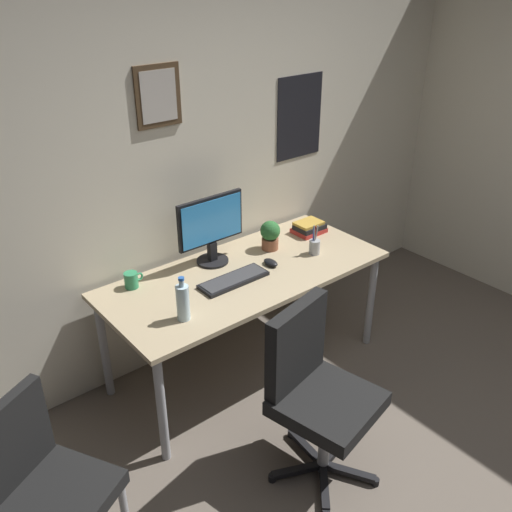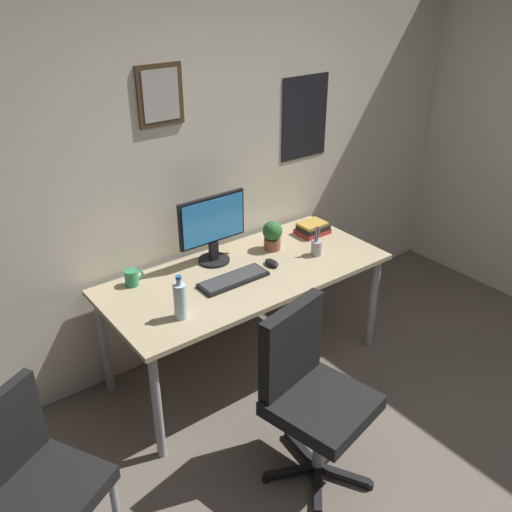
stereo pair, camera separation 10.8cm
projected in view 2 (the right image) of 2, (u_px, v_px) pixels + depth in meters
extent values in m
cube|color=beige|center=(215.00, 157.00, 3.52)|extent=(4.40, 0.08, 2.60)
cube|color=#4C3823|center=(160.00, 95.00, 3.08)|extent=(0.28, 0.02, 0.34)
cube|color=beige|center=(161.00, 95.00, 3.07)|extent=(0.22, 0.00, 0.28)
cube|color=black|center=(305.00, 117.00, 3.80)|extent=(0.40, 0.01, 0.56)
cube|color=tan|center=(246.00, 274.00, 3.41)|extent=(1.77, 0.79, 0.03)
cylinder|color=#9EA0A5|center=(157.00, 407.00, 2.90)|extent=(0.05, 0.05, 0.69)
cylinder|color=#9EA0A5|center=(373.00, 303.00, 3.78)|extent=(0.05, 0.05, 0.69)
cylinder|color=#9EA0A5|center=(104.00, 345.00, 3.37)|extent=(0.05, 0.05, 0.69)
cylinder|color=#9EA0A5|center=(308.00, 265.00, 4.25)|extent=(0.05, 0.05, 0.69)
cube|color=black|center=(322.00, 405.00, 2.75)|extent=(0.55, 0.55, 0.08)
cube|color=black|center=(291.00, 346.00, 2.74)|extent=(0.43, 0.16, 0.45)
cylinder|color=#9EA0A5|center=(319.00, 442.00, 2.86)|extent=(0.07, 0.07, 0.42)
cube|color=black|center=(332.00, 451.00, 3.04)|extent=(0.28, 0.10, 0.03)
cylinder|color=black|center=(346.00, 438.00, 3.14)|extent=(0.05, 0.05, 0.04)
cube|color=black|center=(302.00, 449.00, 3.05)|extent=(0.07, 0.28, 0.03)
cylinder|color=black|center=(288.00, 434.00, 3.16)|extent=(0.05, 0.05, 0.04)
cube|color=black|center=(292.00, 471.00, 2.92)|extent=(0.27, 0.15, 0.03)
cylinder|color=black|center=(266.00, 478.00, 2.90)|extent=(0.05, 0.05, 0.04)
cube|color=black|center=(318.00, 488.00, 2.82)|extent=(0.22, 0.23, 0.03)
cube|color=black|center=(343.00, 475.00, 2.90)|extent=(0.17, 0.26, 0.03)
cylinder|color=black|center=(370.00, 485.00, 2.86)|extent=(0.05, 0.05, 0.04)
cube|color=black|center=(48.00, 492.00, 2.32)|extent=(0.57, 0.57, 0.07)
cube|color=black|center=(2.00, 436.00, 2.28)|extent=(0.38, 0.24, 0.40)
cylinder|color=#9EA0A5|center=(116.00, 511.00, 2.51)|extent=(0.05, 0.05, 0.41)
cylinder|color=#9EA0A5|center=(54.00, 484.00, 2.64)|extent=(0.05, 0.05, 0.41)
cylinder|color=black|center=(214.00, 260.00, 3.52)|extent=(0.20, 0.20, 0.01)
cube|color=black|center=(214.00, 250.00, 3.48)|extent=(0.05, 0.04, 0.12)
cube|color=black|center=(212.00, 219.00, 3.39)|extent=(0.46, 0.02, 0.30)
cube|color=#338CD8|center=(214.00, 221.00, 3.38)|extent=(0.43, 0.00, 0.27)
cube|color=black|center=(234.00, 280.00, 3.29)|extent=(0.43, 0.15, 0.02)
cube|color=#38383A|center=(233.00, 278.00, 3.29)|extent=(0.41, 0.13, 0.00)
ellipsoid|color=black|center=(272.00, 263.00, 3.46)|extent=(0.06, 0.11, 0.04)
cylinder|color=silver|center=(180.00, 301.00, 2.92)|extent=(0.07, 0.07, 0.20)
cylinder|color=silver|center=(179.00, 282.00, 2.86)|extent=(0.03, 0.03, 0.04)
cylinder|color=#2659B2|center=(178.00, 277.00, 2.85)|extent=(0.03, 0.03, 0.01)
cylinder|color=#2D8C59|center=(132.00, 278.00, 3.24)|extent=(0.08, 0.08, 0.10)
torus|color=#2D8C59|center=(139.00, 274.00, 3.26)|extent=(0.05, 0.01, 0.05)
cylinder|color=brown|center=(272.00, 244.00, 3.65)|extent=(0.11, 0.11, 0.07)
sphere|color=#2D6B33|center=(272.00, 231.00, 3.61)|extent=(0.13, 0.13, 0.13)
ellipsoid|color=#287A38|center=(266.00, 228.00, 3.60)|extent=(0.07, 0.08, 0.02)
ellipsoid|color=#287A38|center=(274.00, 227.00, 3.64)|extent=(0.07, 0.08, 0.02)
ellipsoid|color=#287A38|center=(272.00, 232.00, 3.57)|extent=(0.08, 0.07, 0.02)
cylinder|color=#9EA0A5|center=(316.00, 248.00, 3.57)|extent=(0.07, 0.07, 0.09)
cylinder|color=#263FBF|center=(315.00, 237.00, 3.54)|extent=(0.01, 0.01, 0.13)
cylinder|color=red|center=(317.00, 237.00, 3.55)|extent=(0.01, 0.01, 0.13)
cylinder|color=black|center=(316.00, 237.00, 3.54)|extent=(0.01, 0.01, 0.13)
cylinder|color=#9EA0A5|center=(318.00, 236.00, 3.54)|extent=(0.01, 0.03, 0.14)
cylinder|color=#9EA0A5|center=(316.00, 237.00, 3.53)|extent=(0.01, 0.02, 0.14)
cube|color=#B22D28|center=(312.00, 231.00, 3.87)|extent=(0.21, 0.17, 0.03)
cube|color=black|center=(313.00, 228.00, 3.85)|extent=(0.20, 0.14, 0.03)
cube|color=gold|center=(312.00, 224.00, 3.84)|extent=(0.18, 0.14, 0.02)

